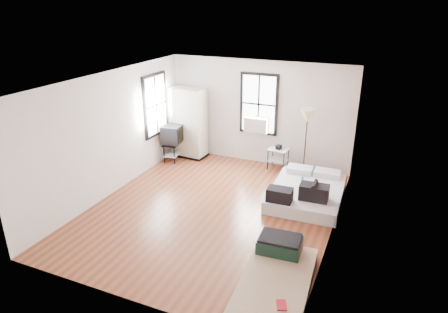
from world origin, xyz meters
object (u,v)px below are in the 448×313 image
at_px(side_table, 278,153).
at_px(floor_lamp, 307,119).
at_px(mattress_main, 306,192).
at_px(tv_stand, 173,135).
at_px(wardrobe, 189,123).
at_px(mattress_bare, 277,272).

height_order(side_table, floor_lamp, floor_lamp).
relative_size(mattress_main, floor_lamp, 1.24).
bearing_deg(floor_lamp, tv_stand, -172.66).
relative_size(mattress_main, wardrobe, 1.09).
height_order(wardrobe, tv_stand, wardrobe).
distance_m(mattress_main, side_table, 1.81).
distance_m(wardrobe, side_table, 2.68).
bearing_deg(side_table, wardrobe, -178.47).
distance_m(floor_lamp, tv_stand, 3.69).
bearing_deg(side_table, mattress_bare, -74.03).
height_order(mattress_bare, tv_stand, tv_stand).
xyz_separation_m(mattress_bare, floor_lamp, (-0.54, 4.30, 1.36)).
relative_size(mattress_main, side_table, 3.22).
relative_size(wardrobe, side_table, 2.96).
xyz_separation_m(mattress_bare, tv_stand, (-4.13, 3.84, 0.59)).
xyz_separation_m(mattress_main, floor_lamp, (-0.38, 1.36, 1.30)).
height_order(side_table, tv_stand, tv_stand).
bearing_deg(mattress_bare, mattress_main, 89.61).
xyz_separation_m(wardrobe, tv_stand, (-0.26, -0.46, -0.26)).
height_order(mattress_main, floor_lamp, floor_lamp).
relative_size(mattress_bare, tv_stand, 2.05).
distance_m(mattress_bare, floor_lamp, 4.54).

